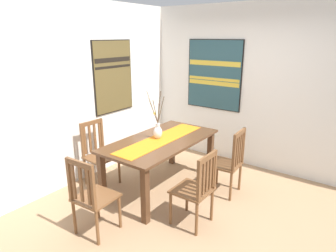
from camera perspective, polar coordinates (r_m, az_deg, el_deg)
The scene contains 12 objects.
ground_plane at distance 4.03m, azimuth 3.77°, elevation -15.87°, with size 6.40×6.40×0.03m, color #A37F5B.
wall_back at distance 4.71m, azimuth -15.45°, elevation 6.43°, with size 6.40×0.12×2.70m, color silver.
wall_side at distance 5.12m, azimuth 15.45°, elevation 7.26°, with size 0.12×6.40×2.70m, color silver.
dining_table at distance 4.22m, azimuth -1.36°, elevation -4.05°, with size 1.77×0.92×0.76m.
table_runner at distance 4.18m, azimuth -1.38°, elevation -2.59°, with size 1.63×0.36×0.01m, color orange.
centerpiece_vase at distance 4.18m, azimuth -2.02°, elevation -0.88°, with size 0.29×0.28×0.71m.
chair_0 at distance 4.55m, azimuth -13.39°, elevation -5.07°, with size 0.45×0.45×0.97m.
chair_1 at distance 4.22m, azimuth 11.84°, elevation -6.72°, with size 0.44×0.44×0.96m.
chair_2 at distance 3.43m, azimuth -14.63°, elevation -13.08°, with size 0.45×0.45×0.95m.
chair_3 at distance 3.49m, azimuth 5.62°, elevation -11.92°, with size 0.42×0.42×0.93m.
painting_on_back_wall at distance 4.95m, azimuth -10.66°, elevation 9.45°, with size 0.83×0.05×1.17m.
painting_on_side_wall at distance 5.29m, azimuth 8.97°, elevation 9.82°, with size 0.05×1.04×1.21m.
Camera 1 is at (-2.87, -1.78, 2.18)m, focal length 31.25 mm.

